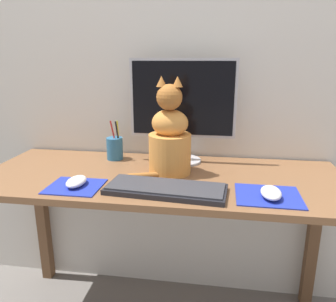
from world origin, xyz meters
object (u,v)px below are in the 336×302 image
Objects in this scene: cat at (170,138)px; computer_mouse_right at (271,193)px; pen_cup at (115,148)px; monitor at (183,105)px; computer_mouse_left at (76,181)px; keyboard at (166,189)px.

computer_mouse_right is at bearing -27.07° from cat.
monitor is at bearing 1.69° from pen_cup.
computer_mouse_left is at bearing -145.87° from cat.
monitor is 1.19× the size of cat.
cat is at bearing 32.56° from computer_mouse_left.
computer_mouse_left is at bearing -134.27° from monitor.
pen_cup is (-0.64, 0.35, 0.03)m from computer_mouse_right.
pen_cup is at bearing 83.89° from computer_mouse_left.
keyboard is at bearing 0.07° from computer_mouse_left.
monitor is 0.54m from computer_mouse_right.
keyboard is 0.24m from cat.
monitor is 1.06× the size of keyboard.
pen_cup is at bearing 153.56° from cat.
pen_cup reaches higher than keyboard.
monitor is at bearing 133.22° from computer_mouse_right.
keyboard is at bearing -83.78° from cat.
computer_mouse_left is 0.97× the size of computer_mouse_right.
computer_mouse_left is 0.35m from pen_cup.
monitor reaches higher than computer_mouse_left.
monitor reaches higher than computer_mouse_right.
keyboard is 3.86× the size of computer_mouse_right.
keyboard is at bearing -49.84° from pen_cup.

